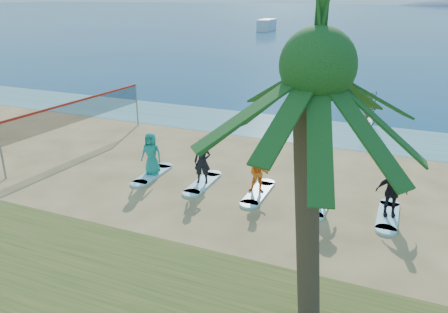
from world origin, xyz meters
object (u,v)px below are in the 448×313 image
at_px(student_1, 202,161).
at_px(surfboard_4, 388,216).
at_px(boat_offshore_a, 266,31).
at_px(surfboard_1, 203,183).
at_px(surfboard_0, 153,174).
at_px(student_3, 321,180).
at_px(palm_tree, 318,68).
at_px(student_4, 391,192).
at_px(surfboard_3, 319,204).
at_px(student_0, 151,154).
at_px(volleyball_net, 79,111).
at_px(student_2, 259,173).
at_px(paddleboard, 366,123).
at_px(paddleboarder, 368,107).
at_px(surfboard_2, 258,193).

bearing_deg(student_1, surfboard_4, -13.66).
xyz_separation_m(boat_offshore_a, surfboard_1, (21.56, -75.87, 0.04)).
height_order(surfboard_0, student_3, student_3).
distance_m(palm_tree, surfboard_4, 8.85).
bearing_deg(palm_tree, student_1, 131.57).
bearing_deg(student_4, surfboard_3, 168.81).
bearing_deg(palm_tree, student_0, 141.76).
bearing_deg(palm_tree, student_3, 96.98).
xyz_separation_m(student_0, student_3, (7.22, 0.00, 0.01)).
relative_size(volleyball_net, boat_offshore_a, 1.30).
height_order(surfboard_0, surfboard_4, same).
distance_m(surfboard_0, student_3, 7.29).
relative_size(boat_offshore_a, student_2, 4.42).
relative_size(palm_tree, student_0, 3.99).
relative_size(boat_offshore_a, surfboard_1, 3.16).
height_order(student_0, surfboard_4, student_0).
distance_m(student_0, surfboard_4, 9.68).
bearing_deg(student_3, student_1, -155.50).
distance_m(student_0, student_1, 2.41).
height_order(palm_tree, boat_offshore_a, palm_tree).
height_order(surfboard_0, student_2, student_2).
relative_size(surfboard_3, student_3, 1.19).
height_order(volleyball_net, surfboard_4, volleyball_net).
height_order(surfboard_1, student_3, student_3).
distance_m(palm_tree, paddleboard, 19.15).
bearing_deg(paddleboarder, student_4, 170.97).
height_order(paddleboarder, surfboard_3, paddleboarder).
xyz_separation_m(volleyball_net, surfboard_3, (12.43, -1.74, -1.86)).
distance_m(palm_tree, surfboard_1, 10.34).
xyz_separation_m(student_1, student_3, (4.82, 0.00, -0.00)).
distance_m(paddleboarder, surfboard_0, 14.17).
bearing_deg(palm_tree, paddleboard, 91.05).
distance_m(volleyball_net, paddleboarder, 16.41).
bearing_deg(student_1, student_3, -13.66).
bearing_deg(surfboard_4, boat_offshore_a, 110.78).
bearing_deg(paddleboarder, student_1, 137.71).
height_order(student_1, student_2, student_1).
xyz_separation_m(student_0, surfboard_4, (9.63, 0.00, -0.96)).
xyz_separation_m(volleyball_net, surfboard_1, (7.61, -1.74, -1.86)).
bearing_deg(student_4, student_3, 168.81).
xyz_separation_m(student_0, surfboard_2, (4.82, 0.00, -0.96)).
bearing_deg(student_4, student_1, 168.81).
height_order(student_0, surfboard_2, student_0).
bearing_deg(boat_offshore_a, student_0, -78.99).
bearing_deg(surfboard_1, boat_offshore_a, 105.87).
distance_m(palm_tree, boat_offshore_a, 86.75).
xyz_separation_m(paddleboard, boat_offshore_a, (-26.82, 63.98, -0.06)).
height_order(surfboard_2, student_2, student_2).
xyz_separation_m(paddleboarder, student_0, (-7.66, -11.88, -0.03)).
relative_size(student_2, surfboard_3, 0.72).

